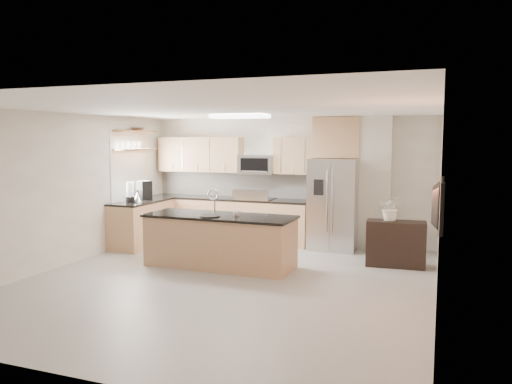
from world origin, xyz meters
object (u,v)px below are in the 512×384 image
at_px(island, 220,241).
at_px(platter, 209,216).
at_px(coffee_maker, 144,191).
at_px(television, 432,204).
at_px(refrigerator, 334,204).
at_px(blender, 130,194).
at_px(microwave, 257,165).
at_px(flower_vase, 391,201).
at_px(range, 255,220).
at_px(kettle, 138,197).
at_px(bowl, 138,128).
at_px(credenza, 396,244).
at_px(cup, 237,214).

bearing_deg(island, platter, -111.68).
height_order(coffee_maker, television, television).
bearing_deg(refrigerator, platter, -125.87).
xyz_separation_m(platter, blender, (-2.12, 0.85, 0.20)).
xyz_separation_m(microwave, island, (0.13, -2.19, -1.19)).
height_order(microwave, platter, microwave).
relative_size(blender, flower_vase, 0.62).
xyz_separation_m(range, kettle, (-2.02, -1.26, 0.55)).
distance_m(range, island, 2.07).
xyz_separation_m(microwave, bowl, (-2.25, -0.97, 0.75)).
bearing_deg(blender, credenza, 4.73).
distance_m(blender, kettle, 0.20).
xyz_separation_m(kettle, television, (5.54, -1.86, 0.33)).
relative_size(coffee_maker, flower_vase, 0.59).
distance_m(credenza, flower_vase, 0.72).
height_order(cup, coffee_maker, coffee_maker).
bearing_deg(platter, coffee_maker, 147.34).
xyz_separation_m(microwave, refrigerator, (1.66, -0.17, -0.74)).
xyz_separation_m(microwave, cup, (0.46, -2.23, -0.70)).
height_order(credenza, blender, blender).
relative_size(kettle, coffee_maker, 0.59).
xyz_separation_m(island, kettle, (-2.16, 0.81, 0.58)).
bearing_deg(platter, flower_vase, 24.63).
xyz_separation_m(microwave, television, (3.51, -3.24, -0.28)).
height_order(refrigerator, cup, refrigerator).
relative_size(range, credenza, 1.17).
distance_m(cup, flower_vase, 2.62).
distance_m(microwave, flower_vase, 3.09).
relative_size(bowl, flower_vase, 0.49).
height_order(island, television, television).
xyz_separation_m(cup, bowl, (-2.71, 1.26, 1.45)).
relative_size(platter, coffee_maker, 0.88).
xyz_separation_m(flower_vase, television, (0.68, -2.12, 0.24)).
distance_m(platter, coffee_maker, 2.55).
bearing_deg(coffee_maker, bowl, 155.65).
height_order(refrigerator, coffee_maker, refrigerator).
bearing_deg(microwave, range, -90.00).
height_order(range, coffee_maker, coffee_maker).
height_order(cup, kettle, kettle).
relative_size(coffee_maker, television, 0.36).
bearing_deg(island, credenza, 21.62).
bearing_deg(island, flower_vase, 22.62).
bearing_deg(television, bowl, 68.41).
relative_size(cup, blender, 0.30).
relative_size(microwave, refrigerator, 0.43).
relative_size(island, blender, 6.31).
xyz_separation_m(microwave, credenza, (2.93, -1.15, -1.24)).
bearing_deg(island, range, 94.71).
relative_size(blender, bowl, 1.27).
height_order(coffee_maker, bowl, bowl).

